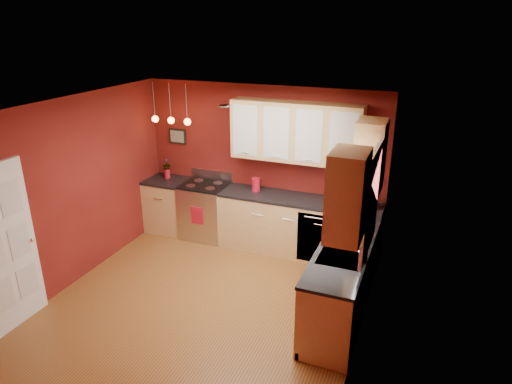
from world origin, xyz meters
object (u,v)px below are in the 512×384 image
at_px(red_canister, 256,185).
at_px(coffee_maker, 370,201).
at_px(gas_range, 206,210).
at_px(soap_pump, 363,254).
at_px(sink, 342,255).

xyz_separation_m(red_canister, coffee_maker, (1.81, -0.05, 0.01)).
height_order(gas_range, red_canister, red_canister).
xyz_separation_m(red_canister, soap_pump, (1.97, -1.67, -0.01)).
bearing_deg(coffee_maker, red_canister, 163.27).
bearing_deg(sink, red_canister, 137.79).
height_order(gas_range, soap_pump, soap_pump).
bearing_deg(red_canister, sink, -42.21).
distance_m(red_canister, coffee_maker, 1.81).
bearing_deg(coffee_maker, sink, -108.59).
xyz_separation_m(sink, soap_pump, (0.25, -0.11, 0.12)).
bearing_deg(gas_range, red_canister, 3.68).
xyz_separation_m(sink, red_canister, (-1.72, 1.56, 0.13)).
distance_m(red_canister, soap_pump, 2.58).
xyz_separation_m(coffee_maker, soap_pump, (0.15, -1.61, -0.02)).
bearing_deg(coffee_maker, gas_range, 165.07).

